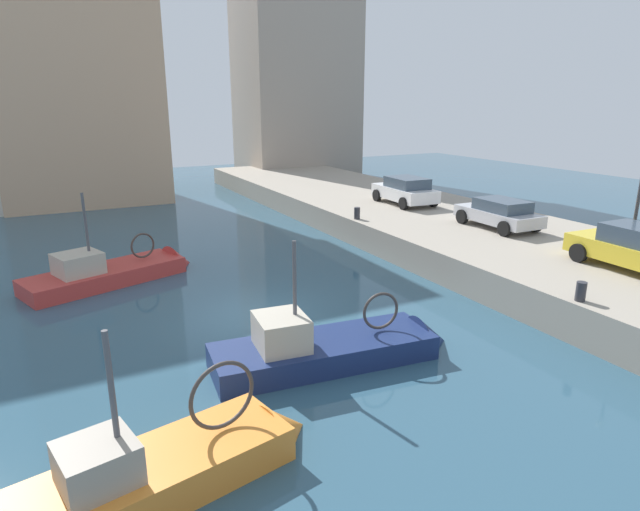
# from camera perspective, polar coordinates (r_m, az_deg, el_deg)

# --- Properties ---
(water_surface) EXTENTS (80.00, 80.00, 0.00)m
(water_surface) POSITION_cam_1_polar(r_m,az_deg,el_deg) (17.38, -6.71, -6.18)
(water_surface) COLOR #2D5166
(water_surface) RESTS_ON ground
(quay_wall) EXTENTS (9.00, 56.00, 1.20)m
(quay_wall) POSITION_cam_1_polar(r_m,az_deg,el_deg) (23.55, 20.35, 0.46)
(quay_wall) COLOR #9E9384
(quay_wall) RESTS_ON ground
(fishing_boat_orange) EXTENTS (5.76, 2.67, 3.97)m
(fishing_boat_orange) POSITION_cam_1_polar(r_m,az_deg,el_deg) (10.67, -15.07, -21.90)
(fishing_boat_orange) COLOR orange
(fishing_boat_orange) RESTS_ON ground
(fishing_boat_navy) EXTENTS (6.75, 2.60, 4.20)m
(fishing_boat_navy) POSITION_cam_1_polar(r_m,az_deg,el_deg) (14.34, 1.77, -10.66)
(fishing_boat_navy) COLOR navy
(fishing_boat_navy) RESTS_ON ground
(fishing_boat_red) EXTENTS (6.74, 3.87, 4.34)m
(fishing_boat_red) POSITION_cam_1_polar(r_m,az_deg,el_deg) (21.72, -20.87, -2.23)
(fishing_boat_red) COLOR #BC3833
(fishing_boat_red) RESTS_ON ground
(parked_car_yellow) EXTENTS (2.03, 4.34, 1.48)m
(parked_car_yellow) POSITION_cam_1_polar(r_m,az_deg,el_deg) (20.24, 30.79, 0.64)
(parked_car_yellow) COLOR gold
(parked_car_yellow) RESTS_ON quay_wall
(parked_car_white) EXTENTS (2.22, 4.02, 1.45)m
(parked_car_white) POSITION_cam_1_polar(r_m,az_deg,el_deg) (29.16, 9.06, 6.86)
(parked_car_white) COLOR silver
(parked_car_white) RESTS_ON quay_wall
(parked_car_silver) EXTENTS (2.03, 3.90, 1.27)m
(parked_car_silver) POSITION_cam_1_polar(r_m,az_deg,el_deg) (24.61, 18.54, 4.31)
(parked_car_silver) COLOR #B7B7BC
(parked_car_silver) RESTS_ON quay_wall
(mooring_bollard_south) EXTENTS (0.28, 0.28, 0.55)m
(mooring_bollard_south) POSITION_cam_1_polar(r_m,az_deg,el_deg) (16.59, 26.02, -3.46)
(mooring_bollard_south) COLOR #2D2D33
(mooring_bollard_south) RESTS_ON quay_wall
(mooring_bollard_mid) EXTENTS (0.28, 0.28, 0.55)m
(mooring_bollard_mid) POSITION_cam_1_polar(r_m,az_deg,el_deg) (25.25, 3.97, 4.51)
(mooring_bollard_mid) COLOR #2D2D33
(mooring_bollard_mid) RESTS_ON quay_wall
(waterfront_building_west) EXTENTS (9.80, 7.33, 20.19)m
(waterfront_building_west) POSITION_cam_1_polar(r_m,az_deg,el_deg) (48.60, -2.60, 20.41)
(waterfront_building_west) COLOR #A39384
(waterfront_building_west) RESTS_ON ground
(waterfront_building_west_mid) EXTENTS (10.28, 8.43, 18.09)m
(waterfront_building_west_mid) POSITION_cam_1_polar(r_m,az_deg,el_deg) (39.68, -24.87, 18.42)
(waterfront_building_west_mid) COLOR tan
(waterfront_building_west_mid) RESTS_ON ground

